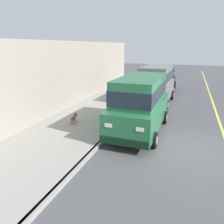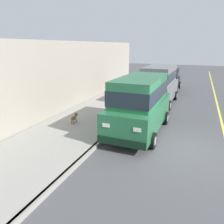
{
  "view_description": "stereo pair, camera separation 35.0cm",
  "coord_description": "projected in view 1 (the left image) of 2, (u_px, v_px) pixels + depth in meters",
  "views": [
    {
      "loc": [
        -0.07,
        -8.25,
        3.82
      ],
      "look_at": [
        -3.34,
        0.96,
        0.85
      ],
      "focal_mm": 35.21,
      "sensor_mm": 36.0,
      "label": 1
    },
    {
      "loc": [
        0.25,
        -8.13,
        3.82
      ],
      "look_at": [
        -3.34,
        0.96,
        0.85
      ],
      "focal_mm": 35.21,
      "sensor_mm": 36.0,
      "label": 2
    }
  ],
  "objects": [
    {
      "name": "car_green_van",
      "position": [
        140.0,
        102.0,
        9.82
      ],
      "size": [
        2.2,
        4.93,
        2.52
      ],
      "color": "#23663D",
      "rests_on": "ground"
    },
    {
      "name": "fire_hydrant",
      "position": [
        123.0,
        105.0,
        12.88
      ],
      "size": [
        0.34,
        0.24,
        0.72
      ],
      "color": "gold",
      "rests_on": "sidewalk"
    },
    {
      "name": "sidewalk",
      "position": [
        71.0,
        130.0,
        10.1
      ],
      "size": [
        3.6,
        64.0,
        0.14
      ],
      "primitive_type": "cube",
      "color": "#99968E",
      "rests_on": "ground"
    },
    {
      "name": "building_facade",
      "position": [
        78.0,
        74.0,
        14.49
      ],
      "size": [
        0.5,
        20.0,
        4.08
      ],
      "primitive_type": "cube",
      "color": "#9E9384",
      "rests_on": "ground"
    },
    {
      "name": "dog_brown",
      "position": [
        74.0,
        118.0,
        10.74
      ],
      "size": [
        0.26,
        0.75,
        0.49
      ],
      "color": "brown",
      "rests_on": "sidewalk"
    },
    {
      "name": "ground_plane",
      "position": [
        185.0,
        148.0,
        8.52
      ],
      "size": [
        80.0,
        80.0,
        0.0
      ],
      "primitive_type": "plane",
      "color": "#4C4C4F"
    },
    {
      "name": "car_grey_van",
      "position": [
        156.0,
        83.0,
        14.82
      ],
      "size": [
        2.23,
        4.95,
        2.52
      ],
      "color": "slate",
      "rests_on": "ground"
    },
    {
      "name": "curb",
      "position": [
        108.0,
        136.0,
        9.53
      ],
      "size": [
        0.16,
        64.0,
        0.14
      ],
      "primitive_type": "cube",
      "color": "gray",
      "rests_on": "ground"
    },
    {
      "name": "car_black_hatchback",
      "position": [
        164.0,
        79.0,
        19.52
      ],
      "size": [
        1.98,
        3.81,
        1.88
      ],
      "color": "black",
      "rests_on": "ground"
    }
  ]
}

